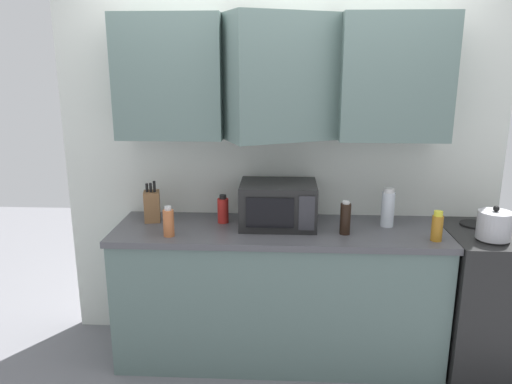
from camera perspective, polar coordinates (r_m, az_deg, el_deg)
wall_back_with_cabinets at (r=3.20m, az=2.86°, el=8.60°), size 2.96×0.58×2.60m
counter_run at (r=3.30m, az=2.58°, el=-11.57°), size 2.09×0.63×0.90m
stove_range at (r=3.57m, az=26.62°, el=-11.07°), size 0.76×0.64×0.91m
kettle at (r=3.19m, az=25.91°, el=-3.47°), size 0.19×0.19×0.20m
microwave at (r=3.13m, az=2.59°, el=-1.45°), size 0.48×0.37×0.28m
knife_block at (r=3.30m, az=-11.97°, el=-1.58°), size 0.12×0.14×0.27m
bottle_red_sauce at (r=3.21m, az=-3.85°, el=-2.08°), size 0.07×0.07×0.19m
bottle_soy_dark at (r=3.03m, az=10.32°, el=-3.03°), size 0.06×0.06×0.21m
bottle_clear_tall at (r=3.23m, az=15.05°, el=-1.80°), size 0.08×0.08×0.25m
bottle_amber_vinegar at (r=3.07m, az=20.28°, el=-3.81°), size 0.07×0.07×0.18m
bottle_spice_jar at (r=3.00m, az=-10.11°, el=-3.48°), size 0.07×0.07×0.19m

